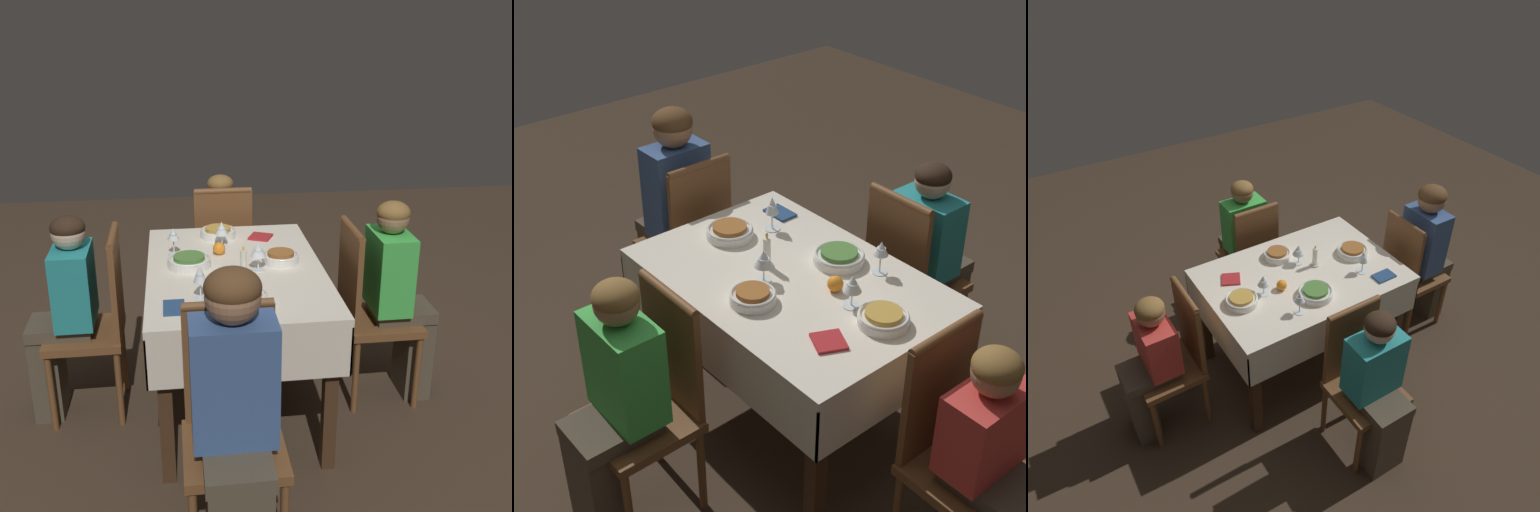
# 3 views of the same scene
# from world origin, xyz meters

# --- Properties ---
(ground_plane) EXTENTS (8.00, 8.00, 0.00)m
(ground_plane) POSITION_xyz_m (0.00, 0.00, 0.00)
(ground_plane) COLOR #3D2D21
(dining_table) EXTENTS (1.24, 0.85, 0.77)m
(dining_table) POSITION_xyz_m (0.00, 0.00, 0.66)
(dining_table) COLOR silver
(dining_table) RESTS_ON ground_plane
(chair_west) EXTENTS (0.38, 0.38, 0.96)m
(chair_west) POSITION_xyz_m (-0.88, 0.10, 0.52)
(chair_west) COLOR brown
(chair_west) RESTS_ON ground_plane
(chair_north) EXTENTS (0.38, 0.38, 0.96)m
(chair_north) POSITION_xyz_m (0.05, 0.68, 0.52)
(chair_north) COLOR brown
(chair_north) RESTS_ON ground_plane
(chair_south) EXTENTS (0.38, 0.38, 0.96)m
(chair_south) POSITION_xyz_m (-0.00, -0.68, 0.52)
(chair_south) COLOR brown
(chair_south) RESTS_ON ground_plane
(chair_east) EXTENTS (0.38, 0.38, 0.96)m
(chair_east) POSITION_xyz_m (0.88, -0.01, 0.52)
(chair_east) COLOR brown
(chair_east) RESTS_ON ground_plane
(person_adult_denim) EXTENTS (0.34, 0.30, 1.17)m
(person_adult_denim) POSITION_xyz_m (-1.03, 0.10, 0.66)
(person_adult_denim) COLOR #4C4233
(person_adult_denim) RESTS_ON ground_plane
(person_child_teal) EXTENTS (0.30, 0.33, 1.05)m
(person_child_teal) POSITION_xyz_m (0.05, 0.84, 0.58)
(person_child_teal) COLOR #4C4233
(person_child_teal) RESTS_ON ground_plane
(person_child_green) EXTENTS (0.30, 0.33, 1.08)m
(person_child_green) POSITION_xyz_m (-0.00, -0.84, 0.59)
(person_child_green) COLOR #4C4233
(person_child_green) RESTS_ON ground_plane
(person_child_red) EXTENTS (0.33, 0.30, 0.99)m
(person_child_red) POSITION_xyz_m (1.04, -0.01, 0.54)
(person_child_red) COLOR #4C4233
(person_child_red) RESTS_ON ground_plane
(bowl_west) EXTENTS (0.21, 0.21, 0.06)m
(bowl_west) POSITION_xyz_m (-0.41, 0.00, 0.80)
(bowl_west) COLOR white
(bowl_west) RESTS_ON dining_table
(wine_glass_west) EXTENTS (0.07, 0.07, 0.16)m
(wine_glass_west) POSITION_xyz_m (-0.34, 0.18, 0.88)
(wine_glass_west) COLOR white
(wine_glass_west) RESTS_ON dining_table
(bowl_north) EXTENTS (0.21, 0.21, 0.06)m
(bowl_north) POSITION_xyz_m (0.04, 0.22, 0.80)
(bowl_north) COLOR white
(bowl_north) RESTS_ON dining_table
(wine_glass_north) EXTENTS (0.06, 0.06, 0.14)m
(wine_glass_north) POSITION_xyz_m (0.21, 0.29, 0.88)
(wine_glass_north) COLOR white
(wine_glass_north) RESTS_ON dining_table
(bowl_south) EXTENTS (0.18, 0.18, 0.06)m
(bowl_south) POSITION_xyz_m (0.04, -0.23, 0.80)
(bowl_south) COLOR white
(bowl_south) RESTS_ON dining_table
(wine_glass_south) EXTENTS (0.08, 0.08, 0.14)m
(wine_glass_south) POSITION_xyz_m (-0.05, -0.11, 0.87)
(wine_glass_south) COLOR white
(wine_glass_south) RESTS_ON dining_table
(bowl_east) EXTENTS (0.19, 0.19, 0.06)m
(bowl_east) POSITION_xyz_m (0.46, 0.05, 0.80)
(bowl_east) COLOR white
(bowl_east) RESTS_ON dining_table
(wine_glass_east) EXTENTS (0.07, 0.07, 0.14)m
(wine_glass_east) POSITION_xyz_m (0.30, 0.04, 0.87)
(wine_glass_east) COLOR white
(wine_glass_east) RESTS_ON dining_table
(candle_centerpiece) EXTENTS (0.06, 0.06, 0.16)m
(candle_centerpiece) POSITION_xyz_m (-0.12, -0.03, 0.83)
(candle_centerpiece) COLOR beige
(candle_centerpiece) RESTS_ON dining_table
(orange_fruit) EXTENTS (0.06, 0.06, 0.06)m
(orange_fruit) POSITION_xyz_m (0.19, 0.06, 0.80)
(orange_fruit) COLOR orange
(orange_fruit) RESTS_ON dining_table
(napkin_red_folded) EXTENTS (0.15, 0.15, 0.01)m
(napkin_red_folded) POSITION_xyz_m (0.41, -0.18, 0.78)
(napkin_red_folded) COLOR #AD2328
(napkin_red_folded) RESTS_ON dining_table
(napkin_spare_side) EXTENTS (0.14, 0.09, 0.01)m
(napkin_spare_side) POSITION_xyz_m (-0.42, 0.30, 0.78)
(napkin_spare_side) COLOR navy
(napkin_spare_side) RESTS_ON dining_table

